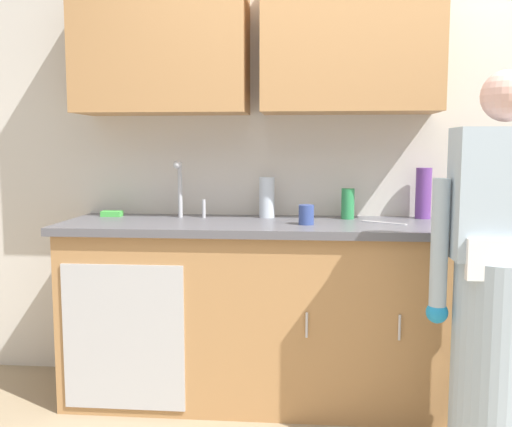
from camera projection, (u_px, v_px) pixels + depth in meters
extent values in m
cube|color=beige|center=(356.00, 142.00, 3.23)|extent=(4.80, 0.10, 2.70)
cube|color=#B27F4C|center=(161.00, 47.00, 3.05)|extent=(0.91, 0.34, 0.70)
cube|color=#B27F4C|center=(350.00, 44.00, 2.96)|extent=(0.91, 0.34, 0.70)
cube|color=#B27F4C|center=(252.00, 314.00, 3.04)|extent=(1.90, 0.60, 0.90)
cube|color=#B7BABF|center=(123.00, 338.00, 2.79)|extent=(0.60, 0.01, 0.72)
cylinder|color=silver|center=(307.00, 325.00, 2.70)|extent=(0.01, 0.01, 0.12)
cylinder|color=silver|center=(399.00, 327.00, 2.66)|extent=(0.01, 0.01, 0.12)
cube|color=#595960|center=(252.00, 225.00, 2.98)|extent=(1.96, 0.66, 0.04)
cube|color=#B7BABF|center=(182.00, 226.00, 3.02)|extent=(0.50, 0.36, 0.03)
cylinder|color=#B7BABF|center=(180.00, 190.00, 3.15)|extent=(0.02, 0.02, 0.30)
sphere|color=#B7BABF|center=(177.00, 165.00, 3.07)|extent=(0.04, 0.04, 0.04)
cylinder|color=#B7BABF|center=(204.00, 208.00, 3.15)|extent=(0.02, 0.02, 0.10)
cylinder|color=#A3B7C6|center=(494.00, 365.00, 2.35)|extent=(0.34, 0.34, 0.88)
cube|color=#A3B7C6|center=(502.00, 194.00, 2.27)|extent=(0.38, 0.22, 0.52)
sphere|color=#DCA695|center=(507.00, 96.00, 2.22)|extent=(0.20, 0.20, 0.20)
cube|color=white|center=(510.00, 260.00, 2.18)|extent=(0.32, 0.04, 0.16)
cylinder|color=#A3B7C6|center=(439.00, 246.00, 2.33)|extent=(0.07, 0.07, 0.55)
sphere|color=#1E8CCC|center=(437.00, 312.00, 2.36)|extent=(0.09, 0.09, 0.09)
cylinder|color=silver|center=(267.00, 197.00, 3.15)|extent=(0.08, 0.08, 0.22)
cylinder|color=#66388C|center=(423.00, 193.00, 3.10)|extent=(0.08, 0.08, 0.27)
cylinder|color=#2D8C4C|center=(348.00, 204.00, 3.09)|extent=(0.07, 0.07, 0.16)
cylinder|color=#33478C|center=(306.00, 215.00, 2.87)|extent=(0.08, 0.08, 0.10)
cube|color=silver|center=(384.00, 223.00, 2.92)|extent=(0.21, 0.15, 0.01)
cube|color=#4CBF4C|center=(112.00, 214.00, 3.21)|extent=(0.11, 0.07, 0.03)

